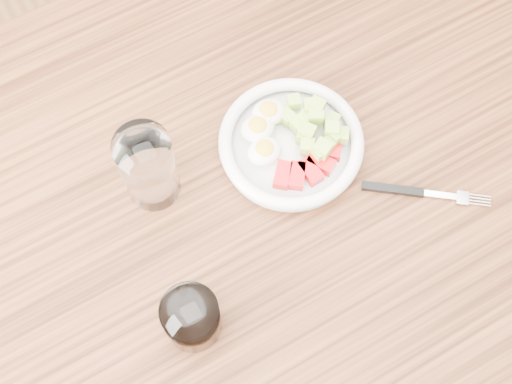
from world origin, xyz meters
TOP-DOWN VIEW (x-y plane):
  - ground at (0.00, 0.00)m, footprint 4.00×4.00m
  - dining_table at (0.00, 0.00)m, footprint 1.50×0.90m
  - bowl at (0.07, 0.06)m, footprint 0.20×0.20m
  - fork at (0.18, -0.08)m, footprint 0.15×0.12m
  - water_glass at (-0.12, 0.10)m, footprint 0.07×0.07m
  - coffee_glass at (-0.16, -0.10)m, footprint 0.07×0.07m

SIDE VIEW (x-z plane):
  - ground at x=0.00m, z-range 0.00..0.00m
  - dining_table at x=0.00m, z-range 0.28..1.05m
  - fork at x=0.18m, z-range 0.77..0.78m
  - bowl at x=0.07m, z-range 0.76..0.81m
  - coffee_glass at x=-0.16m, z-range 0.77..0.85m
  - water_glass at x=-0.12m, z-range 0.77..0.90m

